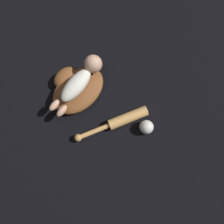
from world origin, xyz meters
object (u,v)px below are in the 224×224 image
baby_figure (81,79)px  baseball (146,127)px  baseball_bat (120,121)px  baseball_glove (76,88)px

baby_figure → baseball: size_ratio=4.97×
baby_figure → baseball_bat: (-0.12, -0.28, -0.09)m
baby_figure → baseball: bearing=-103.7°
baseball → baseball_bat: bearing=97.4°
baseball_glove → baseball_bat: bearing=-106.4°
baseball_bat → baseball: bearing=-82.6°
baseball_glove → baseball: size_ratio=5.08×
baseball_glove → baseball_bat: (-0.09, -0.31, -0.01)m
baseball_glove → baby_figure: baby_figure is taller
baseball_glove → baseball_bat: 0.32m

